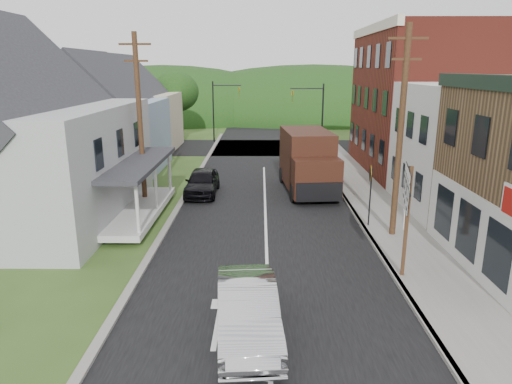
{
  "coord_description": "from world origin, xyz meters",
  "views": [
    {
      "loc": [
        -0.25,
        -15.61,
        7.27
      ],
      "look_at": [
        -0.44,
        2.95,
        2.2
      ],
      "focal_mm": 32.0,
      "sensor_mm": 36.0,
      "label": 1
    }
  ],
  "objects_px": {
    "route_sign_cluster": "(406,206)",
    "delivery_van": "(308,162)",
    "silver_sedan": "(248,311)",
    "warning_sign": "(370,187)",
    "dark_sedan": "(202,182)"
  },
  "relations": [
    {
      "from": "delivery_van",
      "to": "warning_sign",
      "type": "distance_m",
      "value": 6.94
    },
    {
      "from": "route_sign_cluster",
      "to": "warning_sign",
      "type": "xyz_separation_m",
      "value": [
        0.03,
        5.28,
        -0.71
      ]
    },
    {
      "from": "delivery_van",
      "to": "warning_sign",
      "type": "bearing_deg",
      "value": -76.71
    },
    {
      "from": "route_sign_cluster",
      "to": "silver_sedan",
      "type": "bearing_deg",
      "value": -132.11
    },
    {
      "from": "route_sign_cluster",
      "to": "delivery_van",
      "type": "bearing_deg",
      "value": 113.79
    },
    {
      "from": "delivery_van",
      "to": "route_sign_cluster",
      "type": "xyz_separation_m",
      "value": [
        2.16,
        -11.86,
        0.87
      ]
    },
    {
      "from": "dark_sedan",
      "to": "delivery_van",
      "type": "bearing_deg",
      "value": 7.4
    },
    {
      "from": "silver_sedan",
      "to": "route_sign_cluster",
      "type": "bearing_deg",
      "value": 29.47
    },
    {
      "from": "silver_sedan",
      "to": "dark_sedan",
      "type": "xyz_separation_m",
      "value": [
        -3.1,
        14.74,
        -0.01
      ]
    },
    {
      "from": "silver_sedan",
      "to": "route_sign_cluster",
      "type": "distance_m",
      "value": 6.76
    },
    {
      "from": "silver_sedan",
      "to": "warning_sign",
      "type": "distance_m",
      "value": 10.5
    },
    {
      "from": "dark_sedan",
      "to": "warning_sign",
      "type": "height_order",
      "value": "warning_sign"
    },
    {
      "from": "delivery_van",
      "to": "route_sign_cluster",
      "type": "distance_m",
      "value": 12.08
    },
    {
      "from": "dark_sedan",
      "to": "warning_sign",
      "type": "xyz_separation_m",
      "value": [
        8.47,
        -5.79,
        1.24
      ]
    },
    {
      "from": "silver_sedan",
      "to": "dark_sedan",
      "type": "distance_m",
      "value": 15.06
    }
  ]
}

